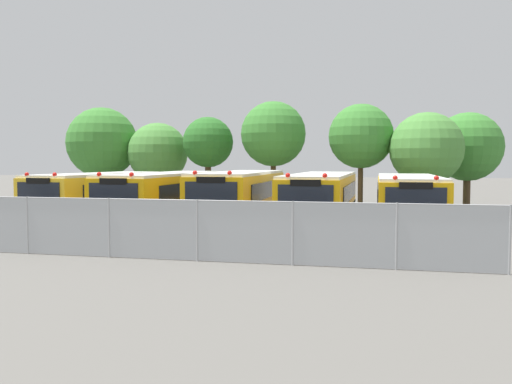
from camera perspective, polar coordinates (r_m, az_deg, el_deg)
name	(u,v)px	position (r m, az deg, el deg)	size (l,w,h in m)	color
ground_plane	(242,226)	(24.78, -1.50, -3.68)	(160.00, 160.00, 0.00)	#595651
school_bus_0	(99,195)	(27.62, -16.41, -0.29)	(2.62, 9.65, 2.55)	yellow
school_bus_1	(166,196)	(25.71, -9.54, -0.40)	(2.60, 10.83, 2.60)	#EAA80C
school_bus_2	(241,196)	(24.79, -1.62, -0.43)	(2.71, 9.93, 2.66)	#EAA80C
school_bus_3	(322,198)	(23.87, 7.02, -0.67)	(2.59, 10.23, 2.59)	#EAA80C
school_bus_4	(408,201)	(23.76, 15.88, -0.88)	(2.58, 9.44, 2.52)	#EAA80C
tree_0	(103,143)	(38.88, -16.04, 5.00)	(4.88, 4.88, 6.75)	#4C3823
tree_1	(159,154)	(37.18, -10.30, 4.05)	(4.09, 4.09, 5.63)	#4C3823
tree_2	(209,143)	(34.95, -5.01, 5.23)	(3.27, 3.27, 5.88)	#4C3823
tree_3	(275,134)	(33.43, 2.05, 6.20)	(4.05, 4.05, 6.74)	#4C3823
tree_4	(360,136)	(32.25, 11.07, 5.84)	(3.80, 3.80, 6.39)	#4C3823
tree_5	(424,149)	(31.49, 17.51, 4.40)	(4.10, 4.10, 5.76)	#4C3823
tree_6	(467,146)	(34.75, 21.61, 4.56)	(4.14, 4.14, 5.95)	#4C3823
chainlink_fence	(152,228)	(16.68, -10.98, -3.78)	(20.32, 0.07, 1.86)	#9EA0A3
traffic_cone	(316,251)	(16.45, 6.39, -6.29)	(0.41, 0.41, 0.54)	#EA5914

